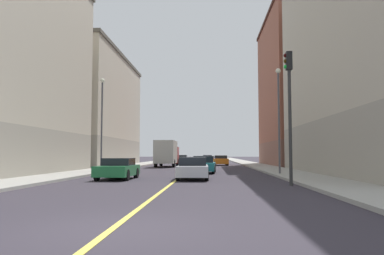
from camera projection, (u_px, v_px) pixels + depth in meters
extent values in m
plane|color=#312C35|center=(112.00, 230.00, 7.50)|extent=(400.00, 400.00, 0.00)
cube|color=#9E9B93|center=(250.00, 164.00, 55.94)|extent=(3.13, 168.00, 0.15)
cube|color=#9E9B93|center=(146.00, 163.00, 56.71)|extent=(3.13, 168.00, 0.15)
cube|color=#E5D14C|center=(197.00, 164.00, 56.32)|extent=(0.16, 154.00, 0.01)
cube|color=brown|center=(310.00, 154.00, 48.02)|extent=(10.67, 17.81, 3.03)
cube|color=#93513D|center=(308.00, 81.00, 48.69)|extent=(10.67, 17.81, 15.93)
cube|color=#42241B|center=(307.00, 19.00, 49.26)|extent=(10.97, 18.11, 0.40)
cube|color=#9D9688|center=(83.00, 152.00, 48.93)|extent=(10.67, 22.45, 3.42)
cube|color=#BCB29E|center=(84.00, 99.00, 49.42)|extent=(10.67, 22.45, 10.49)
cube|color=#545047|center=(85.00, 59.00, 49.81)|extent=(10.97, 22.75, 0.40)
cylinder|color=#2D2D2D|center=(290.00, 127.00, 18.09)|extent=(0.16, 0.16, 5.58)
cube|color=black|center=(289.00, 61.00, 18.32)|extent=(0.28, 0.32, 0.90)
sphere|color=#320404|center=(285.00, 55.00, 18.35)|extent=(0.20, 0.20, 0.20)
sphere|color=#352204|center=(286.00, 61.00, 18.33)|extent=(0.20, 0.20, 0.20)
sphere|color=green|center=(286.00, 67.00, 18.31)|extent=(0.20, 0.20, 0.20)
cylinder|color=#4C4C51|center=(279.00, 123.00, 26.52)|extent=(0.14, 0.14, 7.12)
sphere|color=#EAEACC|center=(278.00, 71.00, 26.78)|extent=(0.36, 0.36, 0.36)
cylinder|color=#4C4C51|center=(102.00, 126.00, 30.33)|extent=(0.14, 0.14, 7.16)
sphere|color=#EAEACC|center=(102.00, 81.00, 30.60)|extent=(0.36, 0.36, 0.36)
cube|color=#1E6B38|center=(118.00, 171.00, 22.41)|extent=(1.93, 4.03, 0.60)
cube|color=black|center=(119.00, 162.00, 22.65)|extent=(1.67, 1.85, 0.44)
cylinder|color=black|center=(109.00, 173.00, 23.69)|extent=(0.23, 0.64, 0.64)
cylinder|color=black|center=(136.00, 173.00, 23.58)|extent=(0.23, 0.64, 0.64)
cylinder|color=black|center=(97.00, 175.00, 21.22)|extent=(0.23, 0.64, 0.64)
cylinder|color=black|center=(127.00, 175.00, 21.11)|extent=(0.23, 0.64, 0.64)
cube|color=silver|center=(193.00, 170.00, 22.51)|extent=(1.87, 4.61, 0.60)
cube|color=black|center=(193.00, 161.00, 22.66)|extent=(1.61, 2.03, 0.49)
cylinder|color=black|center=(181.00, 173.00, 23.93)|extent=(0.23, 0.64, 0.64)
cylinder|color=black|center=(206.00, 173.00, 23.88)|extent=(0.23, 0.64, 0.64)
cylinder|color=black|center=(178.00, 175.00, 21.10)|extent=(0.23, 0.64, 0.64)
cylinder|color=black|center=(207.00, 175.00, 21.05)|extent=(0.23, 0.64, 0.64)
cube|color=gold|center=(203.00, 160.00, 59.63)|extent=(2.01, 4.21, 0.55)
cube|color=black|center=(203.00, 157.00, 59.78)|extent=(1.71, 2.21, 0.43)
cylinder|color=black|center=(198.00, 161.00, 60.91)|extent=(0.24, 0.65, 0.64)
cylinder|color=black|center=(208.00, 161.00, 60.89)|extent=(0.24, 0.65, 0.64)
cylinder|color=black|center=(198.00, 162.00, 58.35)|extent=(0.24, 0.65, 0.64)
cylinder|color=black|center=(209.00, 162.00, 58.32)|extent=(0.24, 0.65, 0.64)
cube|color=#23389E|center=(207.00, 159.00, 68.90)|extent=(1.98, 4.00, 0.59)
cube|color=black|center=(207.00, 156.00, 69.10)|extent=(1.68, 1.73, 0.49)
cylinder|color=black|center=(203.00, 160.00, 70.11)|extent=(0.24, 0.65, 0.64)
cylinder|color=black|center=(212.00, 160.00, 70.09)|extent=(0.24, 0.65, 0.64)
cylinder|color=black|center=(203.00, 161.00, 67.68)|extent=(0.24, 0.65, 0.64)
cylinder|color=black|center=(212.00, 161.00, 67.66)|extent=(0.24, 0.65, 0.64)
cube|color=black|center=(183.00, 159.00, 75.16)|extent=(1.84, 4.42, 0.61)
cube|color=black|center=(183.00, 156.00, 75.09)|extent=(1.57, 1.88, 0.47)
cylinder|color=black|center=(180.00, 160.00, 76.56)|extent=(0.24, 0.65, 0.64)
cylinder|color=black|center=(188.00, 160.00, 76.44)|extent=(0.24, 0.65, 0.64)
cylinder|color=black|center=(178.00, 160.00, 73.86)|extent=(0.24, 0.65, 0.64)
cylinder|color=black|center=(186.00, 160.00, 73.74)|extent=(0.24, 0.65, 0.64)
cube|color=orange|center=(221.00, 161.00, 49.87)|extent=(1.92, 4.51, 0.69)
cube|color=black|center=(221.00, 157.00, 50.03)|extent=(1.62, 2.07, 0.40)
cylinder|color=black|center=(214.00, 163.00, 51.24)|extent=(0.24, 0.65, 0.64)
cylinder|color=black|center=(226.00, 163.00, 51.22)|extent=(0.24, 0.65, 0.64)
cylinder|color=black|center=(215.00, 163.00, 48.49)|extent=(0.24, 0.65, 0.64)
cylinder|color=black|center=(228.00, 163.00, 48.47)|extent=(0.24, 0.65, 0.64)
cube|color=#196670|center=(204.00, 166.00, 29.64)|extent=(1.88, 4.03, 0.61)
cube|color=black|center=(204.00, 159.00, 29.72)|extent=(1.59, 1.89, 0.52)
cylinder|color=black|center=(195.00, 168.00, 30.91)|extent=(0.25, 0.65, 0.64)
cylinder|color=black|center=(214.00, 168.00, 30.77)|extent=(0.25, 0.65, 0.64)
cylinder|color=black|center=(193.00, 170.00, 28.47)|extent=(0.25, 0.65, 0.64)
cylinder|color=black|center=(213.00, 170.00, 28.33)|extent=(0.25, 0.65, 0.64)
cube|color=maroon|center=(170.00, 155.00, 47.04)|extent=(2.22, 2.07, 2.03)
cube|color=#B2B2A8|center=(166.00, 152.00, 43.16)|extent=(2.22, 4.88, 2.57)
cylinder|color=black|center=(161.00, 162.00, 46.66)|extent=(0.30, 0.90, 0.90)
cylinder|color=black|center=(177.00, 162.00, 46.56)|extent=(0.30, 0.90, 0.90)
cylinder|color=black|center=(156.00, 163.00, 42.09)|extent=(0.30, 0.90, 0.90)
cylinder|color=black|center=(174.00, 163.00, 41.99)|extent=(0.30, 0.90, 0.90)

